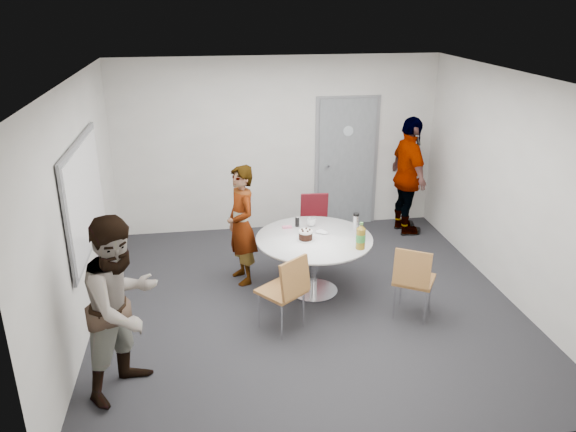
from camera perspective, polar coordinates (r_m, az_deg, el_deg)
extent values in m
plane|color=black|center=(6.95, 1.88, -8.80)|extent=(5.00, 5.00, 0.00)
plane|color=silver|center=(6.06, 2.20, 13.83)|extent=(5.00, 5.00, 0.00)
plane|color=silver|center=(8.74, -1.05, 7.19)|extent=(5.00, 0.00, 5.00)
plane|color=silver|center=(6.42, -20.46, 0.46)|extent=(0.00, 5.00, 5.00)
plane|color=silver|center=(7.26, 21.82, 2.63)|extent=(0.00, 5.00, 5.00)
plane|color=silver|center=(4.18, 8.53, -9.78)|extent=(5.00, 0.00, 5.00)
cube|color=slate|center=(9.01, 5.96, 5.37)|extent=(0.90, 0.05, 2.05)
cube|color=gray|center=(9.03, 5.92, 5.41)|extent=(1.02, 0.04, 2.12)
cylinder|color=#B2BFC6|center=(8.85, 6.14, 8.58)|extent=(0.16, 0.01, 0.16)
cylinder|color=silver|center=(8.88, 4.05, 5.16)|extent=(0.04, 0.14, 0.04)
cube|color=gray|center=(6.57, -19.96, 1.91)|extent=(0.03, 1.90, 1.25)
cube|color=white|center=(6.56, -19.79, 1.92)|extent=(0.01, 1.78, 1.13)
cylinder|color=white|center=(6.88, 2.68, -2.31)|extent=(1.43, 1.43, 0.03)
cylinder|color=silver|center=(7.04, 2.63, -5.02)|extent=(0.09, 0.09, 0.70)
cylinder|color=silver|center=(7.20, 2.58, -7.55)|extent=(0.61, 0.61, 0.02)
cylinder|color=white|center=(6.81, 1.80, -2.40)|extent=(0.22, 0.22, 0.01)
cylinder|color=black|center=(6.79, 1.80, -2.03)|extent=(0.17, 0.17, 0.09)
cylinder|color=white|center=(6.77, 1.81, -1.59)|extent=(0.17, 0.17, 0.02)
cylinder|color=olive|center=(6.58, 7.39, -2.30)|extent=(0.11, 0.11, 0.25)
cylinder|color=green|center=(6.58, 7.39, -2.21)|extent=(0.11, 0.11, 0.09)
cone|color=olive|center=(6.52, 7.45, -1.08)|extent=(0.10, 0.10, 0.05)
cylinder|color=#509141|center=(6.51, 7.47, -0.76)|extent=(0.04, 0.04, 0.03)
imported|color=white|center=(7.21, 2.38, -0.64)|extent=(0.17, 0.17, 0.09)
cylinder|color=black|center=(7.18, 0.94, -0.58)|extent=(0.06, 0.06, 0.13)
cylinder|color=silver|center=(7.10, 6.92, -0.70)|extent=(0.07, 0.07, 0.20)
cylinder|color=black|center=(7.05, 6.96, 0.15)|extent=(0.08, 0.08, 0.03)
cube|color=#D56A88|center=(7.15, -0.10, -1.13)|extent=(0.13, 0.07, 0.02)
ellipsoid|color=white|center=(6.99, 3.44, -1.65)|extent=(0.19, 0.19, 0.03)
cube|color=brown|center=(6.25, -0.70, -7.63)|extent=(0.61, 0.61, 0.04)
cube|color=brown|center=(6.01, 0.72, -6.30)|extent=(0.38, 0.33, 0.42)
cylinder|color=silver|center=(6.58, -0.74, -8.35)|extent=(0.02, 0.02, 0.47)
cylinder|color=silver|center=(6.37, -2.96, -9.49)|extent=(0.02, 0.02, 0.47)
cylinder|color=silver|center=(6.37, 1.57, -9.42)|extent=(0.02, 0.02, 0.47)
cylinder|color=silver|center=(6.15, -0.64, -10.65)|extent=(0.02, 0.02, 0.47)
cube|color=brown|center=(6.65, 12.69, -6.32)|extent=(0.59, 0.59, 0.04)
cube|color=brown|center=(6.37, 12.51, -5.24)|extent=(0.40, 0.29, 0.41)
cylinder|color=silver|center=(6.89, 14.25, -7.61)|extent=(0.02, 0.02, 0.46)
cylinder|color=silver|center=(6.94, 11.40, -7.15)|extent=(0.02, 0.02, 0.46)
cylinder|color=silver|center=(6.59, 13.74, -9.00)|extent=(0.02, 0.02, 0.46)
cylinder|color=silver|center=(6.64, 10.75, -8.50)|extent=(0.02, 0.02, 0.46)
cube|color=#5D121A|center=(8.01, 2.83, -1.00)|extent=(0.45, 0.45, 0.03)
cube|color=#5D121A|center=(8.11, 2.69, 1.02)|extent=(0.40, 0.12, 0.40)
cylinder|color=silver|center=(7.93, 1.75, -2.99)|extent=(0.02, 0.02, 0.45)
cylinder|color=silver|center=(7.97, 4.16, -2.90)|extent=(0.02, 0.02, 0.45)
cylinder|color=silver|center=(8.24, 1.49, -2.02)|extent=(0.02, 0.02, 0.45)
cylinder|color=silver|center=(8.28, 3.82, -1.95)|extent=(0.02, 0.02, 0.45)
imported|color=#A5C6EA|center=(7.17, -4.76, -0.93)|extent=(0.52, 0.65, 1.57)
imported|color=white|center=(5.37, -16.46, -8.80)|extent=(1.05, 1.08, 1.76)
imported|color=black|center=(8.82, 12.15, 3.95)|extent=(0.51, 1.10, 1.84)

